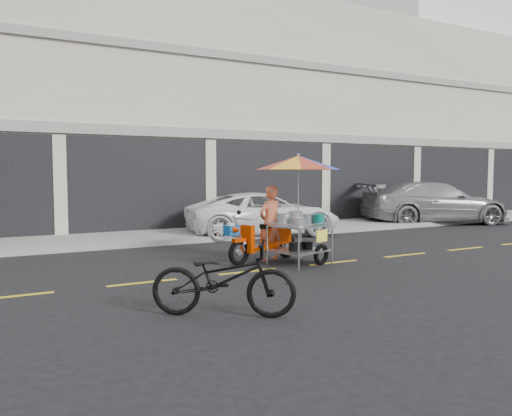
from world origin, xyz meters
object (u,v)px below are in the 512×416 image
near_bicycle (223,279)px  food_vendor_rig (288,194)px  white_pickup (263,214)px  silver_pickup (434,203)px

near_bicycle → food_vendor_rig: bearing=-9.8°
white_pickup → near_bicycle: bearing=156.7°
food_vendor_rig → white_pickup: bearing=51.4°
near_bicycle → silver_pickup: bearing=-24.8°
silver_pickup → near_bicycle: (-11.70, -7.14, -0.28)m
white_pickup → silver_pickup: 7.14m
white_pickup → food_vendor_rig: (-1.77, -4.22, 0.78)m
silver_pickup → near_bicycle: bearing=140.0°
silver_pickup → food_vendor_rig: 9.89m
silver_pickup → food_vendor_rig: bearing=133.9°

